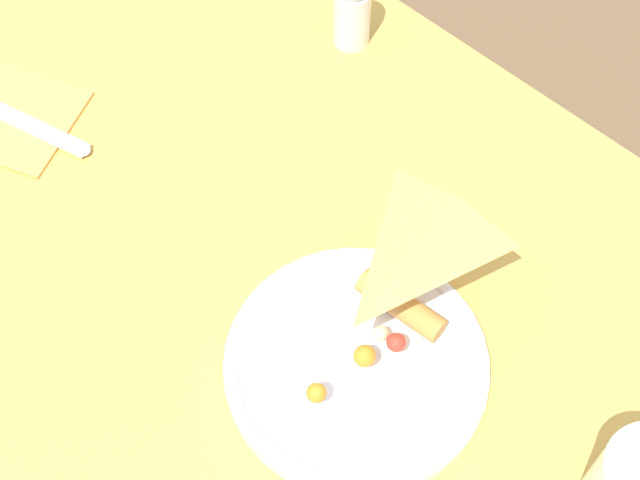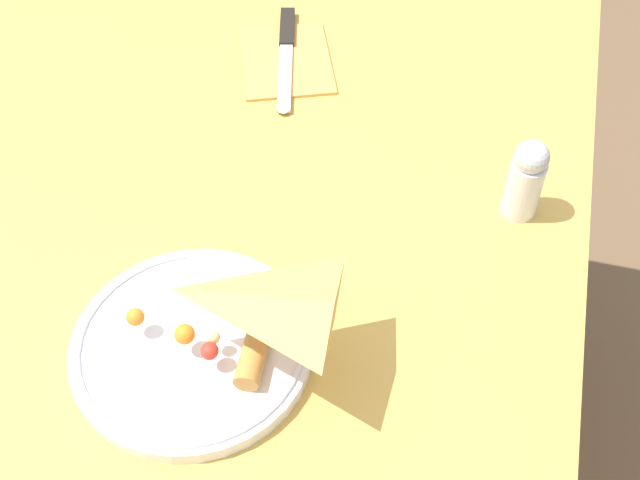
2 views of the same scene
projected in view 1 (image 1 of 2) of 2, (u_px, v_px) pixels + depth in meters
The scene contains 4 objects.
dining_table at pixel (176, 337), 0.99m from camera, with size 1.20×0.85×0.77m.
plate_pizza at pixel (357, 363), 0.85m from camera, with size 0.23×0.23×0.05m.
napkin_folded at pixel (1, 113), 1.01m from camera, with size 0.19×0.16×0.00m.
salt_shaker at pixel (352, 6), 1.02m from camera, with size 0.04×0.04×0.10m.
Camera 1 is at (0.40, -0.21, 1.57)m, focal length 55.00 mm.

